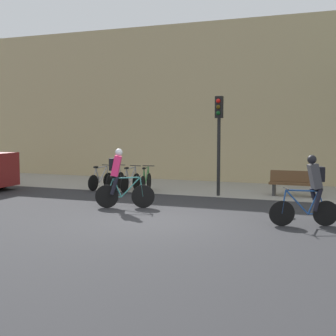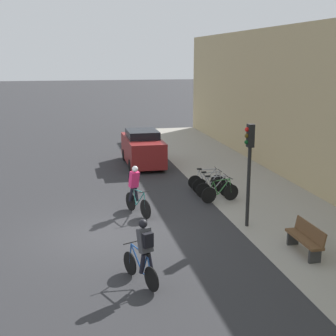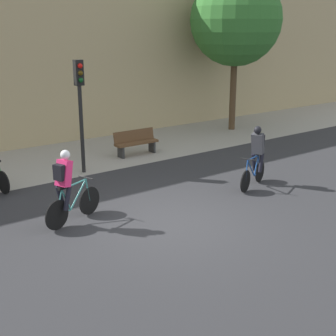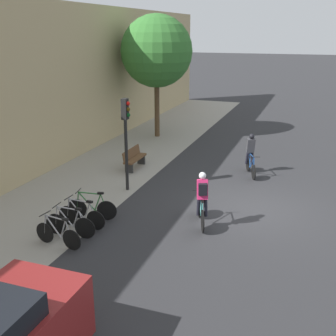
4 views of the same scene
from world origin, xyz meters
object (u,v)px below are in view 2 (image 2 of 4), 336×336
at_px(cyclist_pink, 135,188).
at_px(parked_bike_0, 206,180).
at_px(parked_bike_1, 210,184).
at_px(parked_bike_2, 215,188).
at_px(parked_bike_3, 220,192).
at_px(bench, 306,238).
at_px(traffic_light_pole, 249,156).
at_px(parked_car, 143,148).
at_px(cyclist_grey, 144,250).

height_order(cyclist_pink, parked_bike_0, cyclist_pink).
height_order(parked_bike_1, parked_bike_2, parked_bike_1).
bearing_deg(parked_bike_3, cyclist_pink, -79.37).
height_order(parked_bike_2, bench, parked_bike_2).
distance_m(parked_bike_0, bench, 7.26).
height_order(cyclist_pink, bench, cyclist_pink).
xyz_separation_m(parked_bike_0, parked_bike_1, (0.64, 0.00, 0.01)).
bearing_deg(traffic_light_pole, parked_bike_0, -179.63).
bearing_deg(parked_car, cyclist_grey, -9.04).
relative_size(parked_bike_0, traffic_light_pole, 0.45).
xyz_separation_m(parked_bike_0, parked_bike_2, (1.28, -0.00, 0.01)).
bearing_deg(parked_bike_3, parked_bike_1, 179.98).
height_order(parked_bike_0, parked_bike_2, parked_bike_2).
bearing_deg(parked_bike_2, bench, 8.32).
distance_m(parked_bike_0, parked_car, 5.54).
distance_m(cyclist_pink, traffic_light_pole, 4.37).
bearing_deg(parked_bike_0, traffic_light_pole, 0.37).
xyz_separation_m(cyclist_grey, parked_bike_0, (-8.17, 4.07, -0.57)).
distance_m(cyclist_pink, cyclist_grey, 5.62).
height_order(parked_bike_3, bench, parked_bike_3).
height_order(parked_bike_2, parked_car, parked_car).
bearing_deg(traffic_light_pole, parked_bike_2, -179.49).
bearing_deg(parked_car, cyclist_pink, -11.14).
bearing_deg(cyclist_pink, parked_bike_2, 110.41).
distance_m(parked_bike_0, parked_bike_1, 0.64).
bearing_deg(parked_bike_0, cyclist_grey, -26.52).
bearing_deg(parked_bike_2, parked_car, -163.12).
relative_size(traffic_light_pole, parked_car, 0.81).
bearing_deg(parked_bike_3, parked_car, -164.57).
bearing_deg(parked_bike_1, parked_bike_2, -0.09).
relative_size(cyclist_pink, parked_bike_1, 1.11).
bearing_deg(cyclist_grey, bench, 100.99).
bearing_deg(parked_car, bench, 12.85).
height_order(traffic_light_pole, bench, traffic_light_pole).
relative_size(cyclist_pink, cyclist_grey, 1.02).
xyz_separation_m(parked_bike_1, parked_car, (-5.80, -1.95, 0.50)).
height_order(parked_bike_0, parked_bike_3, parked_bike_3).
xyz_separation_m(cyclist_pink, traffic_light_pole, (2.13, 3.51, 1.49)).
bearing_deg(parked_car, parked_bike_2, 16.88).
distance_m(parked_bike_0, parked_bike_2, 1.28).
relative_size(cyclist_pink, traffic_light_pole, 0.51).
relative_size(parked_bike_2, parked_car, 0.38).
bearing_deg(parked_bike_2, cyclist_grey, -30.61).
height_order(parked_bike_1, traffic_light_pole, traffic_light_pole).
bearing_deg(parked_car, parked_bike_3, 15.43).
bearing_deg(parked_bike_1, cyclist_pink, -60.92).
distance_m(parked_bike_1, parked_bike_3, 1.28).
xyz_separation_m(cyclist_pink, parked_bike_3, (-0.65, 3.48, -0.55)).
xyz_separation_m(cyclist_pink, parked_car, (-7.73, 1.52, -0.05)).
height_order(cyclist_pink, parked_bike_3, cyclist_pink).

